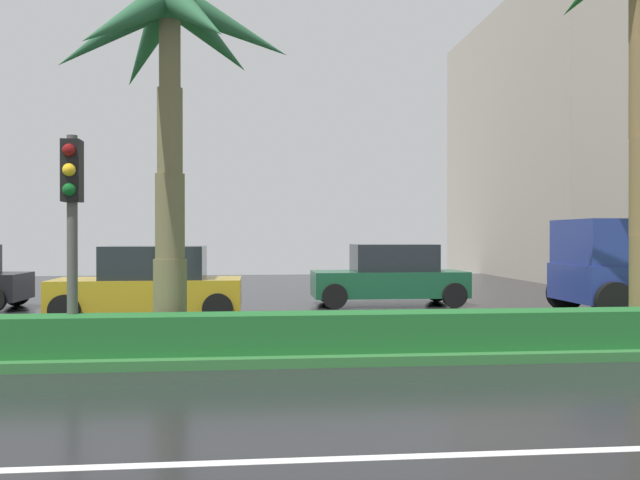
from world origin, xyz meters
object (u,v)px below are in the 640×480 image
traffic_signal_median_right (72,203)px  palm_tree_centre (639,7)px  car_in_traffic_second (150,284)px  palm_tree_centre_left (171,60)px  car_in_traffic_third (390,276)px

traffic_signal_median_right → palm_tree_centre: bearing=6.5°
traffic_signal_median_right → car_in_traffic_second: traffic_signal_median_right is taller
palm_tree_centre → car_in_traffic_second: 11.70m
palm_tree_centre_left → car_in_traffic_third: bearing=54.4°
palm_tree_centre → traffic_signal_median_right: (-9.92, -1.12, -3.75)m
palm_tree_centre_left → palm_tree_centre: bearing=2.9°
palm_tree_centre_left → car_in_traffic_second: size_ratio=1.45×
palm_tree_centre_left → car_in_traffic_third: (5.24, 7.31, -4.06)m
palm_tree_centre → traffic_signal_median_right: palm_tree_centre is taller
palm_tree_centre_left → palm_tree_centre: (8.50, 0.43, 1.33)m
palm_tree_centre_left → car_in_traffic_third: size_ratio=1.45×
traffic_signal_median_right → car_in_traffic_third: 10.54m
palm_tree_centre_left → palm_tree_centre: size_ratio=0.80×
palm_tree_centre → car_in_traffic_third: (-3.25, 6.88, -5.39)m
palm_tree_centre_left → traffic_signal_median_right: 2.89m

